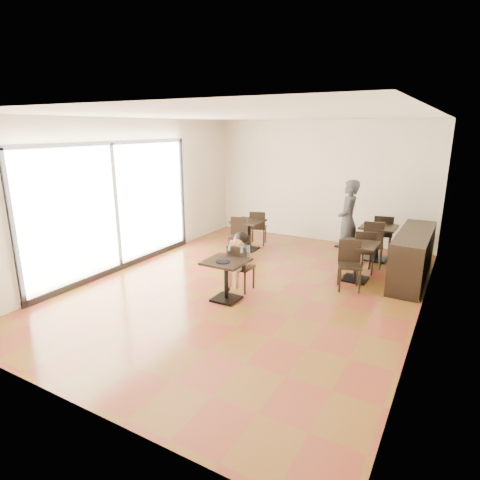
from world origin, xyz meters
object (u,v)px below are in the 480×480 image
Objects in this scene: adult_patron at (348,220)px; chair_left_b at (237,237)px; child_table at (226,280)px; cafe_table_back at (377,243)px; child_chair at (241,267)px; cafe_table_mid at (357,262)px; child at (241,261)px; chair_mid_b at (350,266)px; chair_mid_a at (363,251)px; chair_left_a at (258,227)px; chair_back_b at (373,245)px; chair_back_a at (382,234)px; cafe_table_left at (248,235)px.

chair_left_b is (-2.37, -0.99, -0.48)m from adult_patron.
child_table is 0.92× the size of cafe_table_back.
child_chair is 0.99× the size of chair_left_b.
child_table is 0.96× the size of cafe_table_mid.
chair_mid_b is (1.78, 1.03, -0.10)m from child.
child is at bearing 29.74° from chair_mid_a.
chair_back_b is at bearing 154.85° from chair_left_a.
chair_mid_b is at bearing 76.59° from chair_back_a.
chair_mid_b reaches higher than cafe_table_back.
child_table is 0.40× the size of adult_patron.
child_chair is 2.06m from chair_mid_b.
chair_mid_a is 1.03× the size of chair_left_b.
cafe_table_mid is 3.03m from cafe_table_left.
child_chair is at bearing -137.36° from chair_back_b.
child_chair is 2.16m from chair_left_b.
adult_patron is at bearing 41.30° from chair_back_a.
chair_mid_b is at bearing 41.65° from child_table.
chair_left_b reaches higher than cafe_table_mid.
chair_back_a is at bearing 87.33° from cafe_table_mid.
chair_left_b is 3.11m from chair_back_b.
chair_back_b reaches higher than chair_left_b.
child_table is 3.65m from chair_back_b.
chair_back_a is 1.00× the size of chair_back_b.
child_chair is 1.10× the size of cafe_table_back.
child_table is 0.56m from child_chair.
cafe_table_left is 0.93× the size of cafe_table_back.
child_chair is at bearing -120.98° from cafe_table_back.
adult_patron is at bearing 70.03° from child_table.
child is 1.16× the size of chair_back_a.
child is at bearing 90.00° from child_table.
child_chair is at bearing 92.85° from chair_left_a.
cafe_table_left is 3.22m from chair_mid_b.
cafe_table_left is 3.11m from cafe_table_back.
child_chair is at bearing -170.29° from chair_mid_b.
chair_left_a reaches higher than cafe_table_back.
child_chair is 0.92× the size of chair_back_a.
child_chair reaches higher than cafe_table_left.
cafe_table_mid is at bearing -106.91° from chair_back_b.
child reaches higher than cafe_table_back.
chair_left_a is at bearing 155.09° from cafe_table_mid.
cafe_table_mid is at bearing -93.62° from cafe_table_back.
chair_left_a is at bearing 90.00° from cafe_table_left.
chair_back_a is at bearing -114.04° from chair_mid_a.
cafe_table_back is 2.10m from chair_mid_b.
adult_patron is at bearing 158.99° from chair_left_a.
chair_back_a is (0.10, 1.54, 0.02)m from chair_mid_a.
cafe_table_left is (-2.37, -0.44, -0.56)m from adult_patron.
adult_patron is at bearing -155.22° from cafe_table_back.
chair_mid_b is at bearing -33.76° from chair_left_b.
child reaches higher than cafe_table_left.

